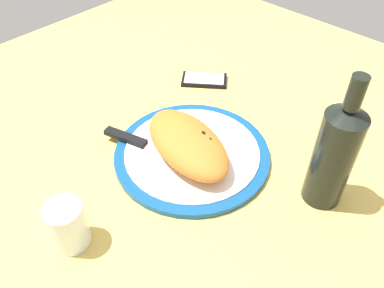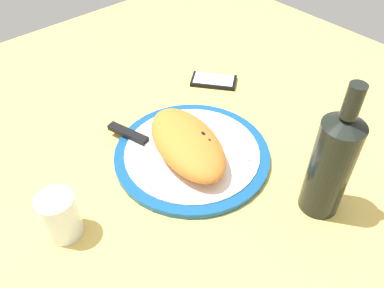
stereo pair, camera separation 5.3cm
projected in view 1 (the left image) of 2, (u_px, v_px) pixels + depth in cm
name	position (u px, v px, depth cm)	size (l,w,h in cm)	color
ground_plane	(192.00, 161.00, 84.63)	(150.00, 150.00, 3.00)	#DBB756
plate	(192.00, 154.00, 83.06)	(32.83, 32.83, 1.63)	navy
calzone	(189.00, 144.00, 79.43)	(25.60, 17.62, 6.21)	orange
fork	(216.00, 132.00, 86.44)	(17.01, 3.00, 0.40)	silver
knife	(137.00, 142.00, 83.81)	(22.59, 7.99, 1.20)	silver
smartphone	(204.00, 80.00, 103.62)	(13.06, 12.09, 1.16)	black
water_glass	(68.00, 227.00, 65.80)	(6.49, 6.49, 9.06)	silver
wine_bottle	(334.00, 154.00, 68.14)	(7.28, 7.28, 27.27)	black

